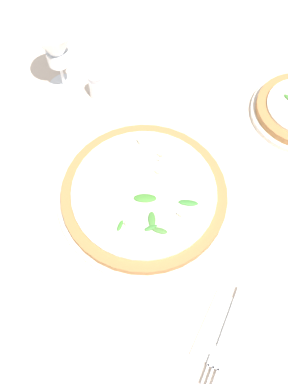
{
  "coord_description": "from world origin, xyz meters",
  "views": [
    {
      "loc": [
        0.47,
        0.05,
        0.84
      ],
      "look_at": [
        0.04,
        -0.01,
        0.03
      ],
      "focal_mm": 42.0,
      "sensor_mm": 36.0,
      "label": 1
    }
  ],
  "objects_px": {
    "pizza_arugula_main": "(144,195)",
    "fork": "(225,335)",
    "wine_glass": "(56,49)",
    "shaker_pepper": "(96,86)"
  },
  "relations": [
    {
      "from": "wine_glass",
      "to": "shaker_pepper",
      "type": "xyz_separation_m",
      "value": [
        0.02,
        0.08,
        -0.08
      ]
    },
    {
      "from": "pizza_arugula_main",
      "to": "fork",
      "type": "relative_size",
      "value": 1.96
    },
    {
      "from": "fork",
      "to": "pizza_arugula_main",
      "type": "bearing_deg",
      "value": -128.41
    },
    {
      "from": "wine_glass",
      "to": "shaker_pepper",
      "type": "height_order",
      "value": "wine_glass"
    },
    {
      "from": "fork",
      "to": "shaker_pepper",
      "type": "distance_m",
      "value": 0.62
    },
    {
      "from": "pizza_arugula_main",
      "to": "shaker_pepper",
      "type": "relative_size",
      "value": 5.4
    },
    {
      "from": "pizza_arugula_main",
      "to": "fork",
      "type": "distance_m",
      "value": 0.31
    },
    {
      "from": "fork",
      "to": "shaker_pepper",
      "type": "height_order",
      "value": "shaker_pepper"
    },
    {
      "from": "wine_glass",
      "to": "shaker_pepper",
      "type": "relative_size",
      "value": 2.57
    },
    {
      "from": "wine_glass",
      "to": "fork",
      "type": "relative_size",
      "value": 0.93
    }
  ]
}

